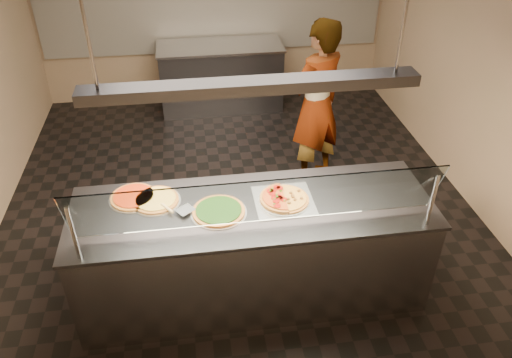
{
  "coord_description": "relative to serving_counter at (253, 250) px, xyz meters",
  "views": [
    {
      "loc": [
        -0.44,
        -4.24,
        3.33
      ],
      "look_at": [
        0.04,
        -0.92,
        1.02
      ],
      "focal_mm": 35.0,
      "sensor_mm": 36.0,
      "label": 1
    }
  ],
  "objects": [
    {
      "name": "ground",
      "position": [
        0.02,
        1.17,
        -0.48
      ],
      "size": [
        5.0,
        6.0,
        0.02
      ],
      "primitive_type": "cube",
      "color": "black",
      "rests_on": "ground"
    },
    {
      "name": "pizza_cheese",
      "position": [
        -0.75,
        0.18,
        0.48
      ],
      "size": [
        0.39,
        0.39,
        0.03
      ],
      "color": "silver",
      "rests_on": "serving_counter"
    },
    {
      "name": "half_pizza_sausage",
      "position": [
        0.35,
        0.04,
        0.49
      ],
      "size": [
        0.2,
        0.39,
        0.04
      ],
      "color": "brown",
      "rests_on": "perforated_tray"
    },
    {
      "name": "tile_band",
      "position": [
        0.02,
        4.15,
        0.83
      ],
      "size": [
        4.9,
        0.02,
        1.2
      ],
      "primitive_type": "cube",
      "color": "silver",
      "rests_on": "wall_back"
    },
    {
      "name": "half_pizza_pepperoni",
      "position": [
        0.16,
        0.04,
        0.5
      ],
      "size": [
        0.21,
        0.39,
        0.05
      ],
      "color": "brown",
      "rests_on": "perforated_tray"
    },
    {
      "name": "wall_right",
      "position": [
        2.53,
        1.17,
        1.03
      ],
      "size": [
        0.02,
        6.0,
        3.0
      ],
      "primitive_type": "cube",
      "color": "#9A7C63",
      "rests_on": "ground"
    },
    {
      "name": "sneeze_guard",
      "position": [
        0.0,
        -0.34,
        0.76
      ],
      "size": [
        2.62,
        0.18,
        0.54
      ],
      "color": "#B7B7BC",
      "rests_on": "serving_counter"
    },
    {
      "name": "pizza_spatula",
      "position": [
        -0.61,
        0.03,
        0.49
      ],
      "size": [
        0.27,
        0.18,
        0.02
      ],
      "color": "#B7B7BC",
      "rests_on": "pizza_spinach"
    },
    {
      "name": "heat_lamp_housing",
      "position": [
        -0.0,
        0.0,
        1.48
      ],
      "size": [
        2.3,
        0.18,
        0.08
      ],
      "primitive_type": "cube",
      "color": "#404046",
      "rests_on": "ceiling"
    },
    {
      "name": "serving_counter",
      "position": [
        0.0,
        0.0,
        0.0
      ],
      "size": [
        2.86,
        0.94,
        0.93
      ],
      "color": "#B7B7BC",
      "rests_on": "ground"
    },
    {
      "name": "worker",
      "position": [
        0.93,
        1.66,
        0.47
      ],
      "size": [
        0.82,
        0.74,
        1.88
      ],
      "primitive_type": "imported",
      "rotation": [
        0.0,
        0.0,
        3.67
      ],
      "color": "#342F3A",
      "rests_on": "ground"
    },
    {
      "name": "pizza_spinach",
      "position": [
        -0.27,
        -0.03,
        0.48
      ],
      "size": [
        0.44,
        0.44,
        0.03
      ],
      "color": "silver",
      "rests_on": "serving_counter"
    },
    {
      "name": "lamp_rod_left",
      "position": [
        -1.0,
        0.0,
        2.03
      ],
      "size": [
        0.02,
        0.02,
        1.01
      ],
      "primitive_type": "cylinder",
      "color": "#B7B7BC",
      "rests_on": "ceiling"
    },
    {
      "name": "prep_table",
      "position": [
        0.05,
        3.72,
        0.0
      ],
      "size": [
        1.76,
        0.74,
        0.93
      ],
      "color": "#404046",
      "rests_on": "ground"
    },
    {
      "name": "perforated_tray",
      "position": [
        0.26,
        0.04,
        0.47
      ],
      "size": [
        0.47,
        0.47,
        0.01
      ],
      "color": "silver",
      "rests_on": "serving_counter"
    },
    {
      "name": "pizza_tomato",
      "position": [
        -0.93,
        0.25,
        0.48
      ],
      "size": [
        0.4,
        0.4,
        0.03
      ],
      "color": "silver",
      "rests_on": "serving_counter"
    }
  ]
}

